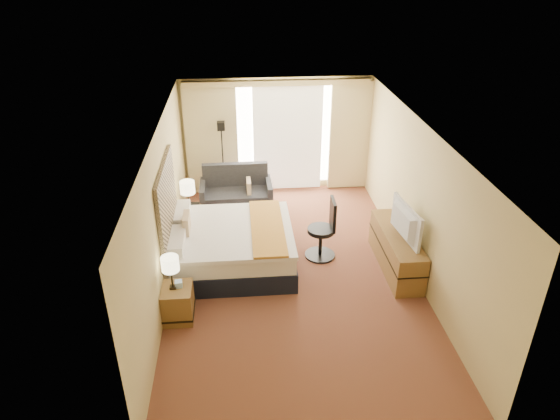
{
  "coord_description": "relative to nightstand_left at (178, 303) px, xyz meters",
  "views": [
    {
      "loc": [
        -0.85,
        -7.19,
        5.07
      ],
      "look_at": [
        -0.19,
        0.4,
        1.03
      ],
      "focal_mm": 32.0,
      "sensor_mm": 36.0,
      "label": 1
    }
  ],
  "objects": [
    {
      "name": "curtains",
      "position": [
        1.87,
        4.44,
        1.13
      ],
      "size": [
        4.12,
        0.19,
        2.56
      ],
      "color": "#CABF8E",
      "rests_on": "floor"
    },
    {
      "name": "headboard",
      "position": [
        -0.19,
        1.25,
        1.01
      ],
      "size": [
        0.06,
        1.85,
        1.5
      ],
      "primitive_type": "cube",
      "color": "black",
      "rests_on": "wall_left"
    },
    {
      "name": "wall_right",
      "position": [
        3.97,
        1.05,
        1.02
      ],
      "size": [
        0.02,
        7.0,
        2.6
      ],
      "primitive_type": "cube",
      "color": "tan",
      "rests_on": "ground"
    },
    {
      "name": "tissue_box",
      "position": [
        0.04,
        0.04,
        0.32
      ],
      "size": [
        0.12,
        0.12,
        0.1
      ],
      "primitive_type": "cube",
      "rotation": [
        0.0,
        0.0,
        0.1
      ],
      "color": "#92B8E3",
      "rests_on": "nightstand_left"
    },
    {
      "name": "wall_front",
      "position": [
        1.87,
        -2.45,
        1.02
      ],
      "size": [
        4.2,
        0.02,
        2.6
      ],
      "primitive_type": "cube",
      "color": "tan",
      "rests_on": "ground"
    },
    {
      "name": "media_dresser",
      "position": [
        3.7,
        1.05,
        0.07
      ],
      "size": [
        0.5,
        1.8,
        0.7
      ],
      "primitive_type": "cube",
      "color": "brown",
      "rests_on": "floor"
    },
    {
      "name": "floor_lamp",
      "position": [
        0.65,
        4.21,
        0.97
      ],
      "size": [
        0.22,
        0.22,
        1.76
      ],
      "color": "black",
      "rests_on": "floor"
    },
    {
      "name": "telephone",
      "position": [
        0.11,
        2.65,
        0.31
      ],
      "size": [
        0.19,
        0.15,
        0.07
      ],
      "primitive_type": "cube",
      "rotation": [
        0.0,
        0.0,
        -0.11
      ],
      "color": "black",
      "rests_on": "nightstand_right"
    },
    {
      "name": "bed",
      "position": [
        0.81,
        1.39,
        0.11
      ],
      "size": [
        2.15,
        1.97,
        1.04
      ],
      "color": "black",
      "rests_on": "floor"
    },
    {
      "name": "nightstand_right",
      "position": [
        0.0,
        2.5,
        0.0
      ],
      "size": [
        0.45,
        0.52,
        0.55
      ],
      "primitive_type": "cube",
      "color": "brown",
      "rests_on": "floor"
    },
    {
      "name": "wall_back",
      "position": [
        1.87,
        4.55,
        1.02
      ],
      "size": [
        4.2,
        0.02,
        2.6
      ],
      "primitive_type": "cube",
      "color": "tan",
      "rests_on": "ground"
    },
    {
      "name": "wall_left",
      "position": [
        -0.23,
        1.05,
        1.02
      ],
      "size": [
        0.02,
        7.0,
        2.6
      ],
      "primitive_type": "cube",
      "color": "tan",
      "rests_on": "ground"
    },
    {
      "name": "lamp_left",
      "position": [
        -0.05,
        0.01,
        0.7
      ],
      "size": [
        0.26,
        0.26,
        0.55
      ],
      "color": "black",
      "rests_on": "nightstand_left"
    },
    {
      "name": "loveseat",
      "position": [
        0.92,
        3.55,
        0.04
      ],
      "size": [
        1.54,
        0.84,
        0.95
      ],
      "rotation": [
        0.0,
        0.0,
        0.02
      ],
      "color": "maroon",
      "rests_on": "floor"
    },
    {
      "name": "lamp_right",
      "position": [
        0.01,
        2.54,
        0.74
      ],
      "size": [
        0.28,
        0.28,
        0.59
      ],
      "color": "black",
      "rests_on": "nightstand_right"
    },
    {
      "name": "ceiling",
      "position": [
        1.87,
        1.05,
        2.33
      ],
      "size": [
        4.2,
        7.0,
        0.02
      ],
      "primitive_type": "cube",
      "color": "white",
      "rests_on": "wall_back"
    },
    {
      "name": "floor",
      "position": [
        1.87,
        1.05,
        -0.28
      ],
      "size": [
        4.2,
        7.0,
        0.02
      ],
      "primitive_type": "cube",
      "color": "maroon",
      "rests_on": "ground"
    },
    {
      "name": "window",
      "position": [
        2.12,
        4.52,
        1.04
      ],
      "size": [
        2.3,
        0.02,
        2.3
      ],
      "primitive_type": "cube",
      "color": "silver",
      "rests_on": "wall_back"
    },
    {
      "name": "desk_chair",
      "position": [
        2.49,
        1.53,
        0.24
      ],
      "size": [
        0.56,
        0.56,
        1.15
      ],
      "rotation": [
        0.0,
        0.0,
        -0.03
      ],
      "color": "black",
      "rests_on": "floor"
    },
    {
      "name": "television",
      "position": [
        3.65,
        0.9,
        0.73
      ],
      "size": [
        0.26,
        1.06,
        0.61
      ],
      "primitive_type": "imported",
      "rotation": [
        0.0,
        0.0,
        1.69
      ],
      "color": "black",
      "rests_on": "media_dresser"
    },
    {
      "name": "nightstand_left",
      "position": [
        0.0,
        0.0,
        0.0
      ],
      "size": [
        0.45,
        0.52,
        0.55
      ],
      "primitive_type": "cube",
      "color": "brown",
      "rests_on": "floor"
    }
  ]
}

